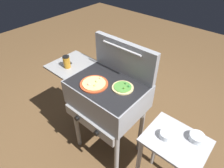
% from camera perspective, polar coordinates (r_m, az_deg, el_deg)
% --- Properties ---
extents(ground_plane, '(8.00, 8.00, 0.00)m').
position_cam_1_polar(ground_plane, '(2.26, -1.00, -18.01)').
color(ground_plane, brown).
extents(grill, '(0.96, 0.53, 0.90)m').
position_cam_1_polar(grill, '(1.69, -1.74, -3.53)').
color(grill, gray).
rests_on(grill, ground_plane).
extents(grill_lid_open, '(0.63, 0.08, 0.30)m').
position_cam_1_polar(grill_lid_open, '(1.65, 3.63, 7.82)').
color(grill_lid_open, gray).
rests_on(grill_lid_open, grill).
extents(pizza_veggie, '(0.18, 0.18, 0.03)m').
position_cam_1_polar(pizza_veggie, '(1.54, 3.28, -1.00)').
color(pizza_veggie, '#E0C17F').
rests_on(pizza_veggie, grill).
extents(pizza_cheese, '(0.23, 0.23, 0.04)m').
position_cam_1_polar(pizza_cheese, '(1.58, -5.38, 0.10)').
color(pizza_cheese, '#C64723').
rests_on(pizza_cheese, grill).
extents(sauce_jar, '(0.06, 0.06, 0.12)m').
position_cam_1_polar(sauce_jar, '(1.81, -13.39, 6.46)').
color(sauce_jar, '#B77A1E').
rests_on(sauce_jar, grill).
extents(prep_table, '(0.44, 0.36, 0.72)m').
position_cam_1_polar(prep_table, '(1.66, 17.14, -19.83)').
color(prep_table, '#B2B2B7').
rests_on(prep_table, ground_plane).
extents(topping_bowl_near, '(0.09, 0.09, 0.04)m').
position_cam_1_polar(topping_bowl_near, '(1.47, 15.77, -14.49)').
color(topping_bowl_near, silver).
rests_on(topping_bowl_near, prep_table).
extents(topping_bowl_far, '(0.11, 0.11, 0.04)m').
position_cam_1_polar(topping_bowl_far, '(1.54, 23.95, -14.36)').
color(topping_bowl_far, silver).
rests_on(topping_bowl_far, prep_table).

